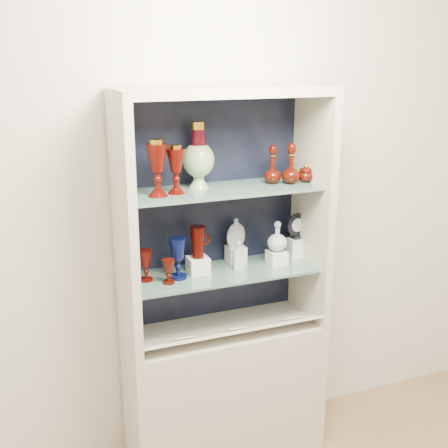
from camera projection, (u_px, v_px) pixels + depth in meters
name	position (u px, v px, depth m)	size (l,w,h in m)	color
wall_back	(208.00, 194.00, 2.86)	(3.50, 0.02, 2.80)	silver
cabinet_base	(224.00, 392.00, 2.95)	(1.00, 0.40, 0.75)	beige
cabinet_back_panel	(210.00, 209.00, 2.85)	(0.98, 0.02, 1.15)	black
cabinet_side_left	(125.00, 230.00, 2.52)	(0.04, 0.40, 1.15)	beige
cabinet_side_right	(312.00, 209.00, 2.85)	(0.04, 0.40, 1.15)	beige
cabinet_top_cap	(224.00, 92.00, 2.52)	(1.00, 0.40, 0.04)	beige
shelf_lower	(223.00, 272.00, 2.78)	(0.92, 0.34, 0.01)	slate
shelf_upper	(222.00, 190.00, 2.66)	(0.92, 0.34, 0.01)	slate
label_ledge	(232.00, 332.00, 2.74)	(0.92, 0.18, 0.01)	beige
label_card_0	(237.00, 328.00, 2.75)	(0.10, 0.07, 0.00)	white
label_card_1	(185.00, 338.00, 2.65)	(0.10, 0.07, 0.00)	white
label_card_2	(292.00, 318.00, 2.85)	(0.10, 0.07, 0.00)	white
pedestal_lamp_left	(157.00, 168.00, 2.48)	(0.10, 0.10, 0.25)	#400904
pedestal_lamp_right	(176.00, 169.00, 2.54)	(0.09, 0.09, 0.22)	#400904
enamel_urn	(198.00, 155.00, 2.64)	(0.15, 0.15, 0.31)	#0D4C2A
ruby_decanter_a	(273.00, 162.00, 2.74)	(0.08, 0.08, 0.22)	#470F06
ruby_decanter_b	(291.00, 162.00, 2.73)	(0.09, 0.09, 0.21)	#470F06
lidded_bowl	(306.00, 173.00, 2.79)	(0.08, 0.08, 0.09)	#470F06
cobalt_goblet	(178.00, 258.00, 2.67)	(0.09, 0.09, 0.20)	#070E40
ruby_goblet_tall	(146.00, 265.00, 2.64)	(0.06, 0.06, 0.15)	#400904
ruby_goblet_small	(169.00, 272.00, 2.61)	(0.06, 0.06, 0.12)	#470F06
riser_ruby_pitcher	(198.00, 265.00, 2.75)	(0.10, 0.10, 0.08)	silver
ruby_pitcher	(198.00, 242.00, 2.72)	(0.12, 0.08, 0.16)	#400904
clear_square_bottle	(239.00, 255.00, 2.79)	(0.05, 0.05, 0.15)	#A6B7C0
riser_flat_flask	(236.00, 255.00, 2.88)	(0.09, 0.09, 0.09)	silver
flat_flask	(236.00, 232.00, 2.85)	(0.11, 0.04, 0.15)	#A0AAB3
riser_clear_round_decanter	(277.00, 257.00, 2.87)	(0.09, 0.09, 0.07)	silver
clear_round_decanter	(277.00, 237.00, 2.84)	(0.10, 0.10, 0.15)	#A6B7C0
riser_cameo_medallion	(296.00, 248.00, 2.97)	(0.08, 0.08, 0.10)	silver
cameo_medallion	(297.00, 226.00, 2.94)	(0.12, 0.04, 0.14)	black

